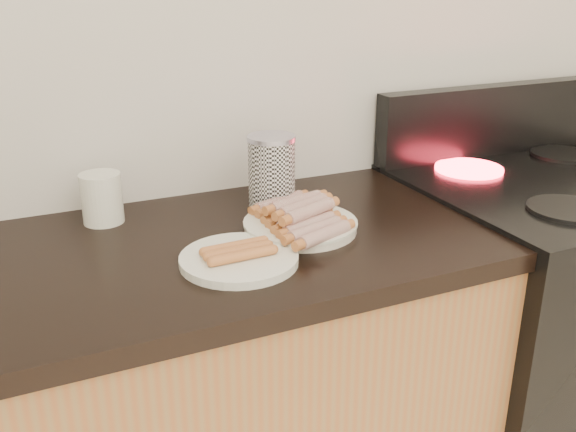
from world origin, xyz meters
name	(u,v)px	position (x,y,z in m)	size (l,w,h in m)	color
wall_back	(231,24)	(0.00, 2.00, 1.30)	(4.00, 0.04, 2.60)	silver
stove	(540,333)	(0.78, 1.68, 0.46)	(0.76, 0.65, 0.91)	black
stove_panel	(493,120)	(0.78, 1.96, 1.01)	(0.76, 0.06, 0.20)	black
burner_near_left	(568,209)	(0.61, 1.51, 0.92)	(0.18, 0.18, 0.01)	black
burner_far_left	(469,169)	(0.61, 1.84, 0.92)	(0.18, 0.18, 0.01)	#FF1E2D
burner_far_right	(563,154)	(0.95, 1.84, 0.92)	(0.18, 0.18, 0.01)	black
main_plate	(300,227)	(0.03, 1.68, 0.91)	(0.24, 0.24, 0.02)	silver
side_plate	(239,259)	(-0.15, 1.58, 0.91)	(0.23, 0.23, 0.02)	white
hotdog_pile	(300,215)	(0.03, 1.68, 0.94)	(0.13, 0.27, 0.05)	maroon
plain_sausages	(239,251)	(-0.15, 1.58, 0.93)	(0.12, 0.07, 0.02)	#AE7046
canister	(272,172)	(0.03, 1.83, 0.99)	(0.11, 0.11, 0.17)	silver
mug	(102,198)	(-0.34, 1.90, 0.96)	(0.09, 0.09, 0.11)	white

